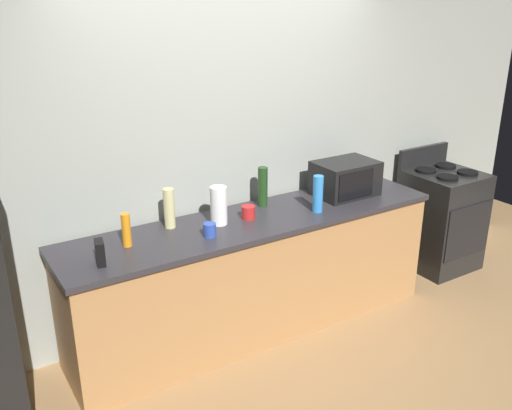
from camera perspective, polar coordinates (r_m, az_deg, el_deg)
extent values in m
plane|color=#A87F51|center=(4.14, 3.05, -14.78)|extent=(8.00, 8.00, 0.00)
cube|color=#9EA399|center=(4.18, -3.01, 6.19)|extent=(6.40, 0.10, 2.70)
cube|color=#B27F4C|center=(4.19, 0.00, -7.30)|extent=(2.80, 0.60, 0.86)
cube|color=#2D2B30|center=(4.00, 0.00, -1.61)|extent=(2.84, 0.64, 0.04)
cube|color=black|center=(5.42, 18.22, -1.42)|extent=(0.60, 0.60, 0.90)
cube|color=black|center=(5.25, 20.73, -2.47)|extent=(0.55, 0.02, 0.48)
cube|color=black|center=(5.42, 16.62, 4.82)|extent=(0.60, 0.04, 0.18)
cylinder|color=black|center=(5.10, 18.86, 2.66)|extent=(0.18, 0.18, 0.02)
cylinder|color=black|center=(5.30, 20.67, 3.09)|extent=(0.18, 0.18, 0.02)
cylinder|color=black|center=(5.24, 16.87, 3.38)|extent=(0.18, 0.18, 0.02)
cylinder|color=black|center=(5.44, 18.70, 3.78)|extent=(0.18, 0.18, 0.02)
cube|color=black|center=(4.47, 9.03, 2.70)|extent=(0.48, 0.34, 0.27)
cube|color=black|center=(4.32, 10.13, 2.00)|extent=(0.34, 0.01, 0.21)
cylinder|color=white|center=(3.86, -3.81, -0.05)|extent=(0.12, 0.12, 0.27)
cube|color=black|center=(3.43, -15.54, -4.68)|extent=(0.07, 0.12, 0.15)
cylinder|color=beige|center=(4.85, 11.28, 3.57)|extent=(0.07, 0.07, 0.20)
cylinder|color=#1E3F19|center=(4.17, 0.69, 1.87)|extent=(0.07, 0.07, 0.30)
cylinder|color=#338CE5|center=(4.09, 6.30, 1.13)|extent=(0.08, 0.08, 0.27)
cylinder|color=beige|center=(3.83, -8.80, -0.33)|extent=(0.07, 0.07, 0.28)
cylinder|color=orange|center=(3.61, -13.02, -2.50)|extent=(0.06, 0.06, 0.22)
cylinder|color=red|center=(3.97, -0.78, -0.75)|extent=(0.10, 0.10, 0.09)
cylinder|color=#2D4CB2|center=(3.69, -4.72, -2.54)|extent=(0.08, 0.08, 0.09)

